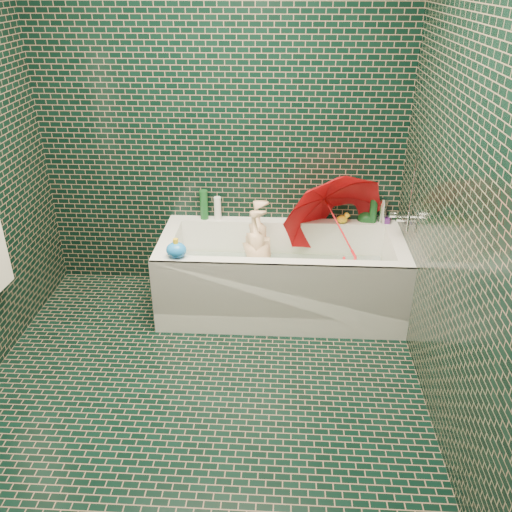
# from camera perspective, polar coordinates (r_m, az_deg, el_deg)

# --- Properties ---
(floor) EXTENTS (2.80, 2.80, 0.00)m
(floor) POSITION_cam_1_polar(r_m,az_deg,el_deg) (3.25, -6.00, -14.93)
(floor) COLOR black
(floor) RESTS_ON ground
(wall_back) EXTENTS (2.80, 0.00, 2.80)m
(wall_back) POSITION_cam_1_polar(r_m,az_deg,el_deg) (3.89, -3.77, 13.69)
(wall_back) COLOR black
(wall_back) RESTS_ON floor
(wall_front) EXTENTS (2.80, 0.00, 2.80)m
(wall_front) POSITION_cam_1_polar(r_m,az_deg,el_deg) (1.41, -17.38, -15.68)
(wall_front) COLOR black
(wall_front) RESTS_ON floor
(wall_right) EXTENTS (0.00, 2.80, 2.80)m
(wall_right) POSITION_cam_1_polar(r_m,az_deg,el_deg) (2.67, 21.44, 5.06)
(wall_right) COLOR black
(wall_right) RESTS_ON floor
(bathtub) EXTENTS (1.70, 0.75, 0.55)m
(bathtub) POSITION_cam_1_polar(r_m,az_deg,el_deg) (3.90, 2.63, -2.82)
(bathtub) COLOR white
(bathtub) RESTS_ON floor
(bath_mat) EXTENTS (1.35, 0.47, 0.01)m
(bath_mat) POSITION_cam_1_polar(r_m,az_deg,el_deg) (3.94, 2.62, -3.39)
(bath_mat) COLOR #4DBF26
(bath_mat) RESTS_ON bathtub
(water) EXTENTS (1.48, 0.53, 0.00)m
(water) POSITION_cam_1_polar(r_m,az_deg,el_deg) (3.87, 2.66, -1.56)
(water) COLOR silver
(water) RESTS_ON bathtub
(faucet) EXTENTS (0.18, 0.19, 0.55)m
(faucet) POSITION_cam_1_polar(r_m,az_deg,el_deg) (3.74, 15.43, 4.40)
(faucet) COLOR silver
(faucet) RESTS_ON wall_right
(child) EXTENTS (1.00, 0.47, 0.28)m
(child) POSITION_cam_1_polar(r_m,az_deg,el_deg) (3.87, 0.54, -1.34)
(child) COLOR beige
(child) RESTS_ON bathtub
(umbrella) EXTENTS (1.05, 1.05, 1.08)m
(umbrella) POSITION_cam_1_polar(r_m,az_deg,el_deg) (3.82, 8.78, 3.04)
(umbrella) COLOR red
(umbrella) RESTS_ON bathtub
(soap_bottle_a) EXTENTS (0.12, 0.12, 0.24)m
(soap_bottle_a) POSITION_cam_1_polar(r_m,az_deg,el_deg) (4.12, 13.52, 3.45)
(soap_bottle_a) COLOR white
(soap_bottle_a) RESTS_ON bathtub
(soap_bottle_b) EXTENTS (0.09, 0.09, 0.18)m
(soap_bottle_b) POSITION_cam_1_polar(r_m,az_deg,el_deg) (4.09, 13.33, 3.31)
(soap_bottle_b) COLOR #4D1D6E
(soap_bottle_b) RESTS_ON bathtub
(soap_bottle_c) EXTENTS (0.16, 0.16, 0.18)m
(soap_bottle_c) POSITION_cam_1_polar(r_m,az_deg,el_deg) (4.08, 11.54, 3.43)
(soap_bottle_c) COLOR #154A20
(soap_bottle_c) RESTS_ON bathtub
(bottle_right_tall) EXTENTS (0.07, 0.07, 0.21)m
(bottle_right_tall) POSITION_cam_1_polar(r_m,az_deg,el_deg) (4.06, 12.27, 4.85)
(bottle_right_tall) COLOR #154A20
(bottle_right_tall) RESTS_ON bathtub
(bottle_right_pump) EXTENTS (0.05, 0.05, 0.19)m
(bottle_right_pump) POSITION_cam_1_polar(r_m,az_deg,el_deg) (4.06, 13.21, 4.64)
(bottle_right_pump) COLOR silver
(bottle_right_pump) RESTS_ON bathtub
(bottle_left_tall) EXTENTS (0.07, 0.07, 0.22)m
(bottle_left_tall) POSITION_cam_1_polar(r_m,az_deg,el_deg) (4.05, -5.50, 5.40)
(bottle_left_tall) COLOR #154A20
(bottle_left_tall) RESTS_ON bathtub
(bottle_left_short) EXTENTS (0.06, 0.06, 0.17)m
(bottle_left_short) POSITION_cam_1_polar(r_m,az_deg,el_deg) (4.04, -4.06, 5.04)
(bottle_left_short) COLOR white
(bottle_left_short) RESTS_ON bathtub
(rubber_duck) EXTENTS (0.11, 0.08, 0.08)m
(rubber_duck) POSITION_cam_1_polar(r_m,az_deg,el_deg) (4.03, 9.14, 3.91)
(rubber_duck) COLOR yellow
(rubber_duck) RESTS_ON bathtub
(bath_toy) EXTENTS (0.16, 0.14, 0.13)m
(bath_toy) POSITION_cam_1_polar(r_m,az_deg,el_deg) (3.52, -8.39, 0.66)
(bath_toy) COLOR #197AE6
(bath_toy) RESTS_ON bathtub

